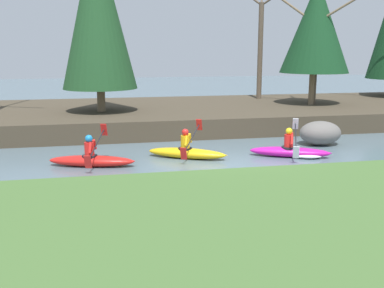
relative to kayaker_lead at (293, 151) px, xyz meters
name	(u,v)px	position (x,y,z in m)	size (l,w,h in m)	color
ground_plane	(230,165)	(-2.42, -0.62, -0.20)	(90.00, 90.00, 0.00)	slate
riverbank_near	(322,231)	(-2.42, -6.71, 0.09)	(44.00, 7.31, 0.58)	#476B33
riverbank_far	(182,114)	(-2.42, 7.93, 0.22)	(44.00, 9.07, 0.83)	#473D2D
conifer_tree_far_left	(97,9)	(-6.34, 6.77, 5.11)	(3.30, 3.30, 7.93)	#7A664C
conifer_tree_left	(316,27)	(4.35, 7.51, 4.50)	(3.46, 3.46, 6.16)	brown
bare_tree_mid_upstream	(261,39)	(2.53, 10.46, 3.95)	(3.86, 3.82, 7.03)	brown
bare_tree_mid_downstream	(313,52)	(4.18, 7.30, 3.25)	(3.08, 3.04, 5.54)	#7A664C
kayaker_lead	(293,151)	(0.00, 0.00, 0.00)	(2.72, 1.98, 1.20)	#C61999
kayaker_middle	(187,152)	(-3.57, 0.56, 0.02)	(2.67, 1.93, 1.20)	yellow
kayaker_trailing	(92,159)	(-6.71, 0.11, 0.02)	(2.77, 2.04, 1.20)	red
boulder_midstream	(320,133)	(1.84, 1.67, 0.26)	(1.62, 1.27, 0.92)	slate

